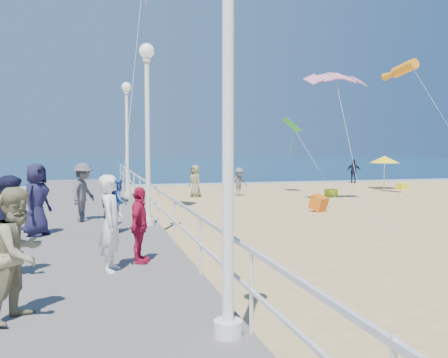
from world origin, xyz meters
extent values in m
plane|color=tan|center=(0.00, 0.00, 0.00)|extent=(160.00, 160.00, 0.00)
cube|color=#0C2A48|center=(0.00, 65.00, 0.01)|extent=(160.00, 90.00, 0.05)
cube|color=silver|center=(0.00, 20.50, 0.03)|extent=(160.00, 1.20, 0.04)
cube|color=slate|center=(-7.50, 0.00, 0.20)|extent=(5.00, 44.00, 0.40)
cube|color=white|center=(-5.05, 0.00, 1.45)|extent=(0.05, 42.00, 0.06)
cube|color=white|center=(-5.05, 0.00, 0.95)|extent=(0.05, 42.00, 0.04)
cylinder|color=white|center=(-5.35, -9.00, 0.50)|extent=(0.36, 0.36, 0.20)
cylinder|color=white|center=(-5.35, -9.00, 2.85)|extent=(0.14, 0.14, 4.70)
cylinder|color=white|center=(-5.35, 0.00, 0.50)|extent=(0.36, 0.36, 0.20)
cylinder|color=white|center=(-5.35, 0.00, 2.85)|extent=(0.14, 0.14, 4.70)
sphere|color=white|center=(-5.35, 0.00, 5.50)|extent=(0.44, 0.44, 0.44)
cylinder|color=white|center=(-5.35, 9.00, 0.50)|extent=(0.36, 0.36, 0.20)
cylinder|color=white|center=(-5.35, 9.00, 2.85)|extent=(0.14, 0.14, 4.70)
sphere|color=white|center=(-5.35, 9.00, 5.50)|extent=(0.44, 0.44, 0.44)
imported|color=white|center=(-6.60, -5.33, 1.30)|extent=(0.58, 0.74, 1.81)
imported|color=blue|center=(-6.45, -5.18, 1.69)|extent=(0.43, 0.49, 0.88)
imported|color=gray|center=(-7.90, -7.68, 1.29)|extent=(1.01, 1.09, 1.79)
imported|color=#4F4E53|center=(-7.21, 1.29, 1.31)|extent=(1.13, 1.36, 1.82)
imported|color=#B3163D|center=(-6.04, -4.82, 1.16)|extent=(0.63, 0.97, 1.53)
imported|color=#191835|center=(-8.35, -1.01, 1.35)|extent=(0.97, 1.10, 1.89)
imported|color=#535558|center=(-6.46, -1.32, 1.18)|extent=(1.03, 1.50, 1.55)
imported|color=#1B1B3B|center=(-8.31, -5.36, 1.31)|extent=(0.85, 1.00, 1.82)
imported|color=slate|center=(0.87, 11.52, 0.79)|extent=(1.14, 0.84, 1.57)
imported|color=#161A32|center=(12.10, 19.00, 0.89)|extent=(1.13, 0.84, 1.78)
imported|color=#7E7C57|center=(-1.55, 11.76, 0.87)|extent=(0.85, 1.00, 1.74)
cube|color=red|center=(2.22, 4.33, 0.30)|extent=(0.82, 0.89, 0.74)
cylinder|color=white|center=(11.23, 13.58, 0.90)|extent=(0.05, 0.05, 1.80)
cone|color=yellow|center=(11.23, 13.58, 1.91)|extent=(1.90, 1.90, 0.45)
cube|color=#F8FF1A|center=(5.71, 10.08, 0.20)|extent=(0.55, 0.55, 0.40)
cube|color=yellow|center=(12.16, 12.96, 0.20)|extent=(0.55, 0.55, 0.40)
cylinder|color=orange|center=(9.21, 8.72, 6.89)|extent=(0.99, 2.60, 1.06)
cube|color=green|center=(4.38, 12.57, 4.00)|extent=(1.03, 1.26, 0.76)
camera|label=1|loc=(-6.92, -14.76, 2.72)|focal=40.00mm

